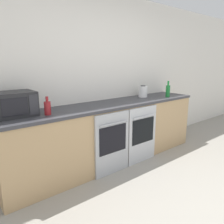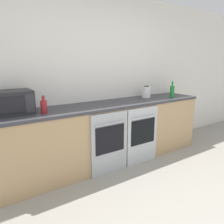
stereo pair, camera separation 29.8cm
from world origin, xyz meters
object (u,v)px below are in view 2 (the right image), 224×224
at_px(microwave, 12,102).
at_px(kettle, 146,92).
at_px(oven_left, 110,143).
at_px(bottle_green, 172,91).
at_px(oven_right, 142,135).
at_px(bottle_red, 44,106).

relative_size(microwave, kettle, 2.21).
relative_size(oven_left, kettle, 4.32).
bearing_deg(microwave, oven_left, -20.42).
bearing_deg(microwave, bottle_green, -5.91).
xyz_separation_m(microwave, kettle, (2.17, 0.01, -0.04)).
distance_m(oven_right, kettle, 0.85).
relative_size(oven_right, kettle, 4.32).
bearing_deg(bottle_green, microwave, 174.09).
relative_size(bottle_green, kettle, 1.38).
xyz_separation_m(oven_left, kettle, (1.05, 0.43, 0.59)).
xyz_separation_m(oven_right, bottle_green, (0.80, 0.16, 0.60)).
xyz_separation_m(oven_left, bottle_red, (-0.80, 0.23, 0.57)).
bearing_deg(oven_right, bottle_green, 11.09).
relative_size(oven_left, microwave, 1.95).
bearing_deg(oven_left, bottle_green, 6.37).
bearing_deg(oven_right, microwave, 166.39).
height_order(oven_left, kettle, kettle).
bearing_deg(oven_left, oven_right, 0.00).
bearing_deg(oven_right, oven_left, 180.00).
distance_m(oven_right, microwave, 1.88).
bearing_deg(bottle_red, oven_left, -15.96).
bearing_deg(oven_left, kettle, 22.24).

